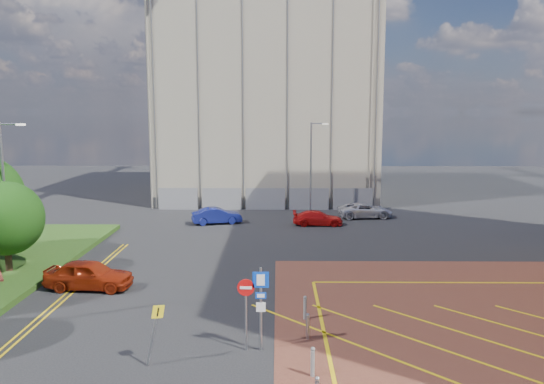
{
  "coord_description": "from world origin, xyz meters",
  "views": [
    {
      "loc": [
        1.1,
        -17.75,
        8.83
      ],
      "look_at": [
        0.89,
        2.74,
        5.74
      ],
      "focal_mm": 35.0,
      "sensor_mm": 36.0,
      "label": 1
    }
  ],
  "objects_px": {
    "tree_c": "(6,218)",
    "lamp_back": "(312,164)",
    "sign_cluster": "(255,300)",
    "lamp_left_far": "(5,186)",
    "car_silver_back": "(365,210)",
    "car_red_left": "(89,275)",
    "warning_sign": "(155,327)",
    "car_red_back": "(318,218)",
    "car_blue_back": "(217,216)"
  },
  "relations": [
    {
      "from": "tree_c",
      "to": "lamp_back",
      "type": "height_order",
      "value": "lamp_back"
    },
    {
      "from": "sign_cluster",
      "to": "lamp_left_far",
      "type": "bearing_deg",
      "value": 143.18
    },
    {
      "from": "lamp_back",
      "to": "car_silver_back",
      "type": "xyz_separation_m",
      "value": [
        4.45,
        -1.66,
        -3.73
      ]
    },
    {
      "from": "lamp_back",
      "to": "car_red_left",
      "type": "bearing_deg",
      "value": -121.8
    },
    {
      "from": "sign_cluster",
      "to": "warning_sign",
      "type": "relative_size",
      "value": 1.42
    },
    {
      "from": "lamp_left_far",
      "to": "warning_sign",
      "type": "relative_size",
      "value": 3.55
    },
    {
      "from": "sign_cluster",
      "to": "warning_sign",
      "type": "xyz_separation_m",
      "value": [
        -3.46,
        -1.26,
        -0.52
      ]
    },
    {
      "from": "lamp_left_far",
      "to": "warning_sign",
      "type": "distance_m",
      "value": 16.97
    },
    {
      "from": "tree_c",
      "to": "car_silver_back",
      "type": "distance_m",
      "value": 27.54
    },
    {
      "from": "tree_c",
      "to": "lamp_back",
      "type": "relative_size",
      "value": 0.61
    },
    {
      "from": "car_red_left",
      "to": "car_red_back",
      "type": "bearing_deg",
      "value": -35.36
    },
    {
      "from": "tree_c",
      "to": "lamp_left_far",
      "type": "relative_size",
      "value": 0.61
    },
    {
      "from": "sign_cluster",
      "to": "lamp_back",
      "type": "bearing_deg",
      "value": 82.03
    },
    {
      "from": "lamp_back",
      "to": "sign_cluster",
      "type": "relative_size",
      "value": 2.5
    },
    {
      "from": "tree_c",
      "to": "car_red_left",
      "type": "bearing_deg",
      "value": -22.28
    },
    {
      "from": "tree_c",
      "to": "car_blue_back",
      "type": "height_order",
      "value": "tree_c"
    },
    {
      "from": "sign_cluster",
      "to": "car_silver_back",
      "type": "distance_m",
      "value": 26.69
    },
    {
      "from": "warning_sign",
      "to": "car_red_back",
      "type": "bearing_deg",
      "value": 72.44
    },
    {
      "from": "lamp_back",
      "to": "car_red_back",
      "type": "relative_size",
      "value": 2.04
    },
    {
      "from": "sign_cluster",
      "to": "car_red_back",
      "type": "xyz_separation_m",
      "value": [
        4.01,
        22.32,
        -1.38
      ]
    },
    {
      "from": "sign_cluster",
      "to": "car_red_left",
      "type": "bearing_deg",
      "value": 141.44
    },
    {
      "from": "warning_sign",
      "to": "car_silver_back",
      "type": "distance_m",
      "value": 29.08
    },
    {
      "from": "car_red_back",
      "to": "car_silver_back",
      "type": "xyz_separation_m",
      "value": [
        4.22,
        3.03,
        0.06
      ]
    },
    {
      "from": "car_red_left",
      "to": "lamp_back",
      "type": "bearing_deg",
      "value": -27.7
    },
    {
      "from": "tree_c",
      "to": "car_red_back",
      "type": "bearing_deg",
      "value": 36.78
    },
    {
      "from": "car_red_left",
      "to": "car_blue_back",
      "type": "distance_m",
      "value": 16.56
    },
    {
      "from": "car_blue_back",
      "to": "tree_c",
      "type": "bearing_deg",
      "value": 129.57
    },
    {
      "from": "car_blue_back",
      "to": "car_silver_back",
      "type": "height_order",
      "value": "car_blue_back"
    },
    {
      "from": "sign_cluster",
      "to": "car_red_left",
      "type": "height_order",
      "value": "sign_cluster"
    },
    {
      "from": "car_red_back",
      "to": "car_red_left",
      "type": "bearing_deg",
      "value": 140.85
    },
    {
      "from": "warning_sign",
      "to": "lamp_back",
      "type": "bearing_deg",
      "value": 75.64
    },
    {
      "from": "lamp_left_far",
      "to": "car_red_left",
      "type": "xyz_separation_m",
      "value": [
        6.04,
        -4.1,
        -3.92
      ]
    },
    {
      "from": "lamp_back",
      "to": "car_red_left",
      "type": "xyz_separation_m",
      "value": [
        -12.46,
        -20.1,
        -3.62
      ]
    },
    {
      "from": "warning_sign",
      "to": "car_blue_back",
      "type": "distance_m",
      "value": 24.09
    },
    {
      "from": "lamp_left_far",
      "to": "car_blue_back",
      "type": "bearing_deg",
      "value": 47.87
    },
    {
      "from": "lamp_back",
      "to": "sign_cluster",
      "type": "height_order",
      "value": "lamp_back"
    },
    {
      "from": "tree_c",
      "to": "sign_cluster",
      "type": "xyz_separation_m",
      "value": [
        13.8,
        -9.02,
        -1.24
      ]
    },
    {
      "from": "sign_cluster",
      "to": "car_red_back",
      "type": "bearing_deg",
      "value": 79.83
    },
    {
      "from": "lamp_back",
      "to": "car_red_left",
      "type": "height_order",
      "value": "lamp_back"
    },
    {
      "from": "car_blue_back",
      "to": "car_silver_back",
      "type": "distance_m",
      "value": 12.53
    },
    {
      "from": "car_red_back",
      "to": "lamp_back",
      "type": "bearing_deg",
      "value": 3.02
    },
    {
      "from": "warning_sign",
      "to": "car_red_left",
      "type": "xyz_separation_m",
      "value": [
        -5.22,
        8.18,
        -0.69
      ]
    },
    {
      "from": "lamp_back",
      "to": "car_silver_back",
      "type": "relative_size",
      "value": 1.75
    },
    {
      "from": "car_silver_back",
      "to": "tree_c",
      "type": "bearing_deg",
      "value": 120.17
    },
    {
      "from": "warning_sign",
      "to": "car_red_back",
      "type": "height_order",
      "value": "warning_sign"
    },
    {
      "from": "tree_c",
      "to": "car_red_left",
      "type": "distance_m",
      "value": 6.05
    },
    {
      "from": "lamp_left_far",
      "to": "lamp_back",
      "type": "relative_size",
      "value": 1.0
    },
    {
      "from": "warning_sign",
      "to": "car_blue_back",
      "type": "height_order",
      "value": "warning_sign"
    },
    {
      "from": "car_blue_back",
      "to": "lamp_back",
      "type": "bearing_deg",
      "value": -76.95
    },
    {
      "from": "tree_c",
      "to": "warning_sign",
      "type": "bearing_deg",
      "value": -44.82
    }
  ]
}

